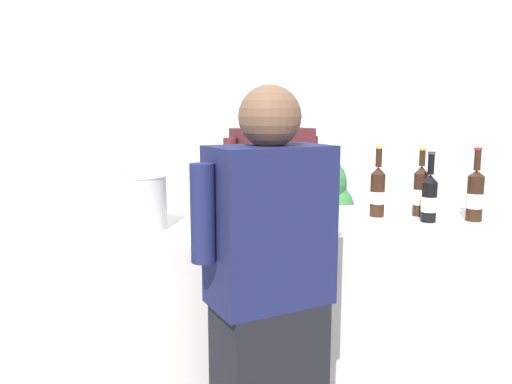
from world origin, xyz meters
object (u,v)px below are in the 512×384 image
(ice_bucket, at_px, (143,202))
(wine_bottle_1, at_px, (429,197))
(wine_bottle_8, at_px, (206,203))
(person_guest, at_px, (269,322))
(wine_bottle_7, at_px, (296,200))
(wine_glass, at_px, (319,193))
(wine_bottle_4, at_px, (475,195))
(wine_bottle_2, at_px, (245,202))
(wine_bottle_3, at_px, (378,191))
(wine_bottle_0, at_px, (421,191))
(wine_bottle_6, at_px, (295,192))
(person_server, at_px, (272,235))
(wine_bottle_5, at_px, (326,192))
(potted_shrub, at_px, (313,211))

(ice_bucket, bearing_deg, wine_bottle_1, -6.99)
(wine_bottle_8, relative_size, person_guest, 0.20)
(wine_bottle_7, distance_m, wine_glass, 0.18)
(wine_bottle_4, bearing_deg, wine_bottle_2, 173.23)
(wine_bottle_3, height_order, wine_bottle_8, wine_bottle_3)
(wine_bottle_0, relative_size, person_guest, 0.21)
(ice_bucket, bearing_deg, wine_bottle_6, 8.38)
(wine_bottle_1, distance_m, person_server, 1.03)
(wine_bottle_5, distance_m, wine_bottle_7, 0.38)
(person_server, bearing_deg, potted_shrub, 53.17)
(wine_bottle_3, relative_size, wine_bottle_8, 1.08)
(wine_bottle_3, xyz_separation_m, wine_glass, (-0.33, -0.07, 0.01))
(wine_bottle_1, height_order, wine_bottle_5, wine_bottle_1)
(wine_bottle_0, relative_size, person_server, 0.21)
(wine_bottle_1, relative_size, wine_bottle_6, 0.97)
(wine_bottle_8, bearing_deg, wine_bottle_2, -2.12)
(wine_bottle_8, bearing_deg, wine_glass, -0.43)
(wine_bottle_5, distance_m, wine_bottle_8, 0.66)
(wine_bottle_5, height_order, wine_bottle_8, wine_bottle_8)
(wine_bottle_0, xyz_separation_m, person_guest, (-0.94, -0.60, -0.34))
(wine_bottle_6, relative_size, ice_bucket, 1.41)
(wine_bottle_1, height_order, person_guest, person_guest)
(wine_bottle_8, distance_m, person_guest, 0.68)
(wine_glass, bearing_deg, wine_bottle_1, -11.53)
(wine_bottle_1, distance_m, ice_bucket, 1.33)
(wine_bottle_2, height_order, person_server, person_server)
(wine_bottle_2, distance_m, wine_bottle_3, 0.69)
(ice_bucket, distance_m, person_guest, 0.83)
(wine_bottle_7, height_order, ice_bucket, wine_bottle_7)
(wine_bottle_8, bearing_deg, wine_bottle_6, 19.11)
(wine_bottle_4, bearing_deg, potted_shrub, 100.22)
(person_guest, bearing_deg, wine_bottle_3, 41.48)
(wine_bottle_3, distance_m, wine_bottle_4, 0.45)
(person_server, height_order, person_guest, same)
(wine_bottle_4, relative_size, person_guest, 0.22)
(wine_bottle_3, bearing_deg, wine_bottle_8, -175.76)
(wine_bottle_4, relative_size, potted_shrub, 0.29)
(wine_bottle_4, distance_m, person_guest, 1.26)
(ice_bucket, bearing_deg, person_server, 39.79)
(wine_bottle_1, relative_size, wine_bottle_4, 0.95)
(wine_bottle_0, xyz_separation_m, wine_glass, (-0.55, -0.03, 0.02))
(wine_bottle_2, height_order, wine_bottle_3, wine_bottle_3)
(wine_bottle_3, relative_size, ice_bucket, 1.44)
(wine_bottle_0, relative_size, wine_bottle_2, 1.12)
(wine_glass, distance_m, person_guest, 0.78)
(wine_bottle_3, bearing_deg, wine_bottle_6, 166.16)
(wine_bottle_3, xyz_separation_m, person_guest, (-0.72, -0.64, -0.35))
(wine_bottle_2, height_order, wine_bottle_8, wine_bottle_8)
(wine_glass, height_order, ice_bucket, ice_bucket)
(wine_bottle_1, relative_size, person_server, 0.21)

